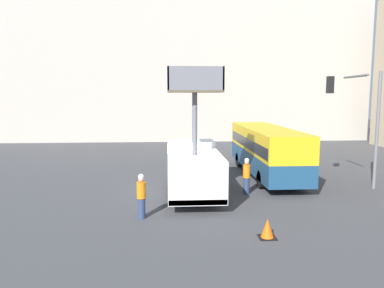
# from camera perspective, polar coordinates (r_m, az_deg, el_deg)

# --- Properties ---
(ground_plane) EXTENTS (120.00, 120.00, 0.00)m
(ground_plane) POSITION_cam_1_polar(r_m,az_deg,el_deg) (19.82, -0.74, -7.56)
(ground_plane) COLOR #424244
(building_backdrop_far) EXTENTS (44.00, 10.00, 18.52)m
(building_backdrop_far) POSITION_cam_1_polar(r_m,az_deg,el_deg) (46.68, -2.57, 12.45)
(building_backdrop_far) COLOR #BCB2A3
(building_backdrop_far) RESTS_ON ground_plane
(utility_truck) EXTENTS (2.57, 6.13, 6.40)m
(utility_truck) POSITION_cam_1_polar(r_m,az_deg,el_deg) (18.89, 0.19, -3.48)
(utility_truck) COLOR white
(utility_truck) RESTS_ON ground_plane
(city_bus) EXTENTS (2.56, 10.64, 3.08)m
(city_bus) POSITION_cam_1_polar(r_m,az_deg,el_deg) (24.31, 11.25, -0.57)
(city_bus) COLOR navy
(city_bus) RESTS_ON ground_plane
(traffic_light_pole) EXTENTS (2.96, 2.71, 6.43)m
(traffic_light_pole) POSITION_cam_1_polar(r_m,az_deg,el_deg) (22.16, 24.39, 4.58)
(traffic_light_pole) COLOR slate
(traffic_light_pole) RESTS_ON ground_plane
(road_worker_near_truck) EXTENTS (0.38, 0.38, 1.90)m
(road_worker_near_truck) POSITION_cam_1_polar(r_m,az_deg,el_deg) (15.84, -7.72, -7.87)
(road_worker_near_truck) COLOR navy
(road_worker_near_truck) RESTS_ON ground_plane
(road_worker_directing) EXTENTS (0.38, 0.38, 1.91)m
(road_worker_directing) POSITION_cam_1_polar(r_m,az_deg,el_deg) (19.70, 8.31, -4.85)
(road_worker_directing) COLOR navy
(road_worker_directing) RESTS_ON ground_plane
(traffic_cone_near_truck) EXTENTS (0.62, 0.62, 0.71)m
(traffic_cone_near_truck) POSITION_cam_1_polar(r_m,az_deg,el_deg) (14.09, 11.43, -12.58)
(traffic_cone_near_truck) COLOR black
(traffic_cone_near_truck) RESTS_ON ground_plane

